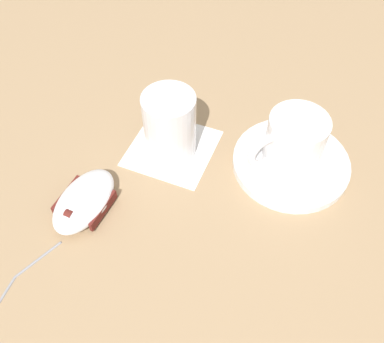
% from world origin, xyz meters
% --- Properties ---
extents(ground_plane, '(3.00, 3.00, 0.00)m').
position_xyz_m(ground_plane, '(0.00, 0.00, 0.00)').
color(ground_plane, '#9E7F5B').
extents(saucer, '(0.15, 0.15, 0.01)m').
position_xyz_m(saucer, '(-0.11, 0.07, 0.01)').
color(saucer, white).
rests_on(saucer, ground).
extents(coffee_cup, '(0.09, 0.08, 0.07)m').
position_xyz_m(coffee_cup, '(-0.11, 0.07, 0.05)').
color(coffee_cup, white).
rests_on(coffee_cup, saucer).
extents(computer_mouse, '(0.10, 0.06, 0.03)m').
position_xyz_m(computer_mouse, '(0.06, -0.13, 0.02)').
color(computer_mouse, silver).
rests_on(computer_mouse, ground).
extents(napkin_under_glass, '(0.12, 0.12, 0.00)m').
position_xyz_m(napkin_under_glass, '(-0.07, -0.08, 0.00)').
color(napkin_under_glass, white).
rests_on(napkin_under_glass, ground).
extents(drinking_glass, '(0.07, 0.07, 0.09)m').
position_xyz_m(drinking_glass, '(-0.07, -0.08, 0.05)').
color(drinking_glass, silver).
rests_on(drinking_glass, napkin_under_glass).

